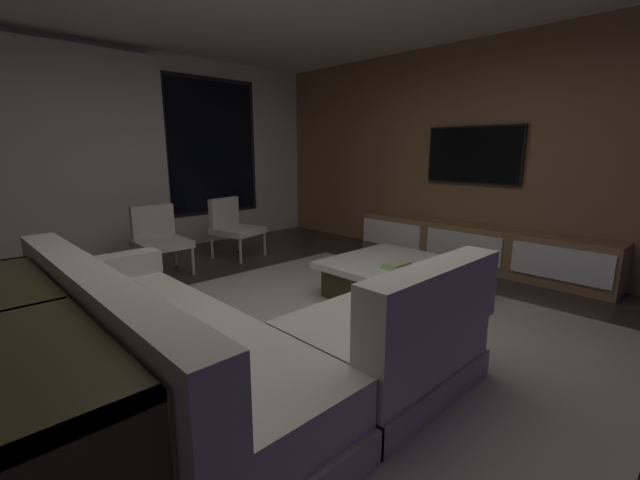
{
  "coord_description": "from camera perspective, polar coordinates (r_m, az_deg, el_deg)",
  "views": [
    {
      "loc": [
        -1.96,
        -2.13,
        1.41
      ],
      "look_at": [
        0.71,
        0.63,
        0.57
      ],
      "focal_mm": 23.05,
      "sensor_mm": 36.0,
      "label": 1
    }
  ],
  "objects": [
    {
      "name": "sectional_couch",
      "position": [
        2.54,
        -13.26,
        -14.06
      ],
      "size": [
        1.98,
        2.5,
        0.82
      ],
      "color": "#B1A997",
      "rests_on": "floor"
    },
    {
      "name": "coffee_table",
      "position": [
        4.04,
        10.3,
        -5.4
      ],
      "size": [
        1.16,
        1.16,
        0.36
      ],
      "color": "#3A331B",
      "rests_on": "floor"
    },
    {
      "name": "console_table_behind_couch",
      "position": [
        2.34,
        -35.46,
        -14.98
      ],
      "size": [
        0.4,
        2.1,
        0.74
      ],
      "color": "#3A331B",
      "rests_on": "floor"
    },
    {
      "name": "floor",
      "position": [
        3.22,
        -1.37,
        -13.54
      ],
      "size": [
        9.2,
        9.2,
        0.0
      ],
      "primitive_type": "plane",
      "color": "#332B26"
    },
    {
      "name": "accent_chair_by_curtain",
      "position": [
        5.09,
        -21.48,
        0.49
      ],
      "size": [
        0.56,
        0.58,
        0.78
      ],
      "color": "#B2ADA0",
      "rests_on": "floor"
    },
    {
      "name": "media_console",
      "position": [
        5.33,
        20.67,
        -0.93
      ],
      "size": [
        0.46,
        3.1,
        0.52
      ],
      "color": "#8E6642",
      "rests_on": "floor"
    },
    {
      "name": "back_wall_with_window",
      "position": [
        6.06,
        -26.21,
        10.54
      ],
      "size": [
        6.6,
        0.3,
        2.7
      ],
      "color": "silver",
      "rests_on": "floor"
    },
    {
      "name": "media_wall",
      "position": [
        5.45,
        23.4,
        10.79
      ],
      "size": [
        0.12,
        7.8,
        2.7
      ],
      "color": "#8E6642",
      "rests_on": "floor"
    },
    {
      "name": "accent_chair_near_window",
      "position": [
        5.61,
        -11.98,
        2.12
      ],
      "size": [
        0.66,
        0.68,
        0.78
      ],
      "color": "#B2ADA0",
      "rests_on": "floor"
    },
    {
      "name": "book_stack_on_coffee_table",
      "position": [
        3.79,
        10.72,
        -3.48
      ],
      "size": [
        0.27,
        0.2,
        0.06
      ],
      "color": "#7CD464",
      "rests_on": "coffee_table"
    },
    {
      "name": "area_rug",
      "position": [
        3.38,
        4.28,
        -12.15
      ],
      "size": [
        3.2,
        3.8,
        0.01
      ],
      "primitive_type": "cube",
      "color": "#ADA391",
      "rests_on": "floor"
    },
    {
      "name": "mounted_tv",
      "position": [
        5.46,
        20.5,
        11.02
      ],
      "size": [
        0.05,
        1.2,
        0.69
      ],
      "color": "black"
    }
  ]
}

